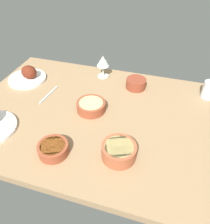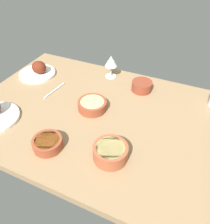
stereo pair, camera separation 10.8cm
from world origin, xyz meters
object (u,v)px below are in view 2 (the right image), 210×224
(bowl_soup, at_px, (48,143))
(wine_glass, at_px, (111,62))
(bowl_pasta, at_px, (110,152))
(bowl_sauce, at_px, (142,86))
(bowl_potatoes, at_px, (92,105))
(plate_near_viewer, at_px, (38,71))
(fork_loose, at_px, (54,91))

(bowl_soup, xyz_separation_m, wine_glass, (-0.02, -0.64, 0.07))
(bowl_pasta, height_order, wine_glass, wine_glass)
(bowl_sauce, xyz_separation_m, wine_glass, (0.22, -0.06, 0.07))
(wine_glass, bearing_deg, bowl_potatoes, 96.65)
(plate_near_viewer, relative_size, bowl_soup, 1.77)
(plate_near_viewer, distance_m, bowl_sauce, 0.66)
(bowl_soup, height_order, fork_loose, bowl_soup)
(plate_near_viewer, bearing_deg, wine_glass, -158.30)
(plate_near_viewer, bearing_deg, bowl_soup, 131.04)
(bowl_soup, height_order, bowl_pasta, bowl_pasta)
(plate_near_viewer, relative_size, bowl_sauce, 1.96)
(bowl_pasta, bearing_deg, bowl_sauce, -87.12)
(bowl_potatoes, xyz_separation_m, bowl_sauce, (-0.18, -0.27, 0.00))
(bowl_potatoes, bearing_deg, bowl_sauce, -124.07)
(bowl_potatoes, relative_size, bowl_sauce, 1.28)
(plate_near_viewer, xyz_separation_m, bowl_pasta, (-0.68, 0.41, 0.01))
(bowl_sauce, bearing_deg, wine_glass, -16.09)
(fork_loose, bearing_deg, plate_near_viewer, 66.41)
(bowl_soup, distance_m, bowl_sauce, 0.63)
(bowl_soup, xyz_separation_m, bowl_pasta, (-0.27, -0.06, 0.01))
(bowl_pasta, bearing_deg, bowl_soup, 12.62)
(plate_near_viewer, height_order, wine_glass, wine_glass)
(bowl_potatoes, relative_size, fork_loose, 0.85)
(fork_loose, bearing_deg, bowl_pasta, -116.06)
(bowl_pasta, relative_size, wine_glass, 1.02)
(plate_near_viewer, distance_m, wine_glass, 0.47)
(wine_glass, bearing_deg, plate_near_viewer, 21.70)
(fork_loose, bearing_deg, bowl_soup, -143.27)
(bowl_sauce, bearing_deg, fork_loose, 25.58)
(bowl_sauce, xyz_separation_m, fork_loose, (0.45, 0.22, -0.03))
(bowl_soup, height_order, bowl_sauce, bowl_sauce)
(bowl_pasta, bearing_deg, wine_glass, -66.99)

